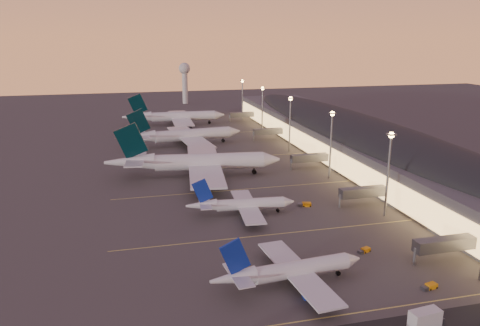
# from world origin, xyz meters

# --- Properties ---
(ground) EXTENTS (700.00, 700.00, 0.00)m
(ground) POSITION_xyz_m (0.00, 0.00, 0.00)
(ground) COLOR #3B3937
(airliner_narrow_south) EXTENTS (35.66, 31.96, 12.73)m
(airliner_narrow_south) POSITION_xyz_m (-6.02, -31.32, 3.29)
(airliner_narrow_south) COLOR silver
(airliner_narrow_south) RESTS_ON ground
(airliner_narrow_north) EXTENTS (33.52, 30.03, 11.97)m
(airliner_narrow_north) POSITION_xyz_m (-5.97, 11.84, 3.09)
(airliner_narrow_north) COLOR silver
(airliner_narrow_north) RESTS_ON ground
(airliner_wide_near) EXTENTS (67.73, 62.15, 21.67)m
(airliner_wide_near) POSITION_xyz_m (-13.58, 55.45, 5.58)
(airliner_wide_near) COLOR silver
(airliner_wide_near) RESTS_ON ground
(airliner_wide_mid) EXTENTS (61.34, 56.27, 19.62)m
(airliner_wide_mid) POSITION_xyz_m (-11.32, 109.44, 5.05)
(airliner_wide_mid) COLOR silver
(airliner_wide_mid) RESTS_ON ground
(airliner_wide_far) EXTENTS (62.03, 56.40, 19.88)m
(airliner_wide_far) POSITION_xyz_m (-9.06, 166.35, 5.12)
(airliner_wide_far) COLOR silver
(airliner_wide_far) RESTS_ON ground
(terminal_building) EXTENTS (56.35, 255.00, 17.46)m
(terminal_building) POSITION_xyz_m (61.84, 72.47, 8.78)
(terminal_building) COLOR #4D4E52
(terminal_building) RESTS_ON ground
(light_masts) EXTENTS (2.20, 217.20, 25.90)m
(light_masts) POSITION_xyz_m (36.00, 65.00, 17.55)
(light_masts) COLOR gray
(light_masts) RESTS_ON ground
(radar_tower) EXTENTS (9.00, 9.00, 32.50)m
(radar_tower) POSITION_xyz_m (10.00, 260.00, 21.87)
(radar_tower) COLOR silver
(radar_tower) RESTS_ON ground
(lane_markings) EXTENTS (90.00, 180.36, 0.00)m
(lane_markings) POSITION_xyz_m (0.00, 40.00, 0.01)
(lane_markings) COLOR #D8C659
(lane_markings) RESTS_ON ground
(baggage_tug_a) EXTENTS (3.87, 2.12, 1.09)m
(baggage_tug_a) POSITION_xyz_m (22.88, -40.42, 0.50)
(baggage_tug_a) COLOR orange
(baggage_tug_a) RESTS_ON ground
(baggage_tug_b) EXTENTS (3.72, 2.45, 1.03)m
(baggage_tug_b) POSITION_xyz_m (17.90, -20.97, 0.47)
(baggage_tug_b) COLOR orange
(baggage_tug_b) RESTS_ON ground
(baggage_tug_c) EXTENTS (4.42, 2.57, 1.24)m
(baggage_tug_c) POSITION_xyz_m (15.69, 13.65, 0.57)
(baggage_tug_c) COLOR orange
(baggage_tug_c) RESTS_ON ground
(catering_truck_a) EXTENTS (6.76, 3.22, 3.67)m
(catering_truck_a) POSITION_xyz_m (13.45, -52.50, 1.72)
(catering_truck_a) COLOR silver
(catering_truck_a) RESTS_ON ground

